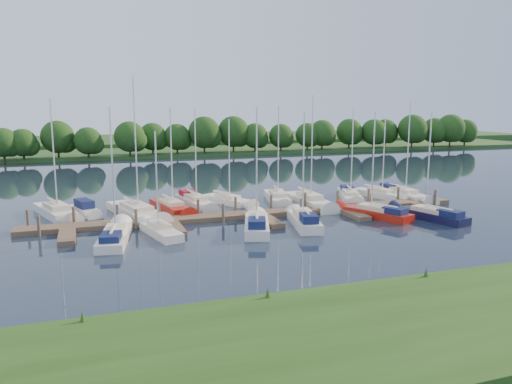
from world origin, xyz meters
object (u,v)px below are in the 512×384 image
object	(u,v)px
motorboat	(85,211)
sailboat_s_2	(257,226)
dock	(261,215)
sailboat_n_0	(57,214)
sailboat_n_5	(228,201)

from	to	relation	value
motorboat	sailboat_s_2	xyz separation A→B (m)	(12.90, -10.55, -0.00)
dock	motorboat	world-z (taller)	motorboat
sailboat_n_0	sailboat_s_2	bearing A→B (deg)	126.94
sailboat_n_0	sailboat_s_2	xyz separation A→B (m)	(15.29, -10.35, 0.07)
sailboat_n_5	sailboat_s_2	distance (m)	11.15
motorboat	sailboat_n_5	xyz separation A→B (m)	(13.67, 0.57, -0.08)
sailboat_n_0	sailboat_n_5	size ratio (longest dim) A/B	1.23
sailboat_s_2	motorboat	bearing A→B (deg)	159.19
sailboat_n_5	sailboat_s_2	world-z (taller)	sailboat_s_2
motorboat	sailboat_n_5	distance (m)	13.68
sailboat_n_0	sailboat_s_2	size ratio (longest dim) A/B	1.06
motorboat	sailboat_n_5	size ratio (longest dim) A/B	0.57
motorboat	dock	bearing A→B (deg)	137.13
sailboat_s_2	sailboat_n_0	bearing A→B (deg)	164.38
motorboat	sailboat_s_2	world-z (taller)	sailboat_s_2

